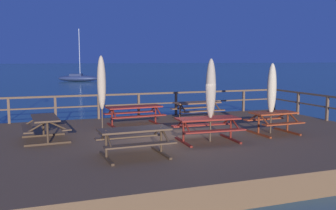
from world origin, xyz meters
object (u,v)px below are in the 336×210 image
(picnic_table_back_right, at_px, (273,118))
(patio_umbrella_tall_mid_left, at_px, (211,89))
(patio_umbrella_short_mid, at_px, (272,89))
(picnic_table_mid_left, at_px, (208,124))
(picnic_table_front_left, at_px, (134,136))
(patio_umbrella_tall_front, at_px, (101,83))
(picnic_table_front_right, at_px, (197,107))
(picnic_table_mid_right, at_px, (45,123))
(picnic_table_back_left, at_px, (134,111))
(sailboat_distant, at_px, (78,78))

(picnic_table_back_right, distance_m, patio_umbrella_tall_mid_left, 2.93)
(patio_umbrella_short_mid, bearing_deg, picnic_table_mid_left, -170.34)
(patio_umbrella_short_mid, bearing_deg, patio_umbrella_tall_mid_left, -169.28)
(picnic_table_front_left, relative_size, patio_umbrella_tall_front, 0.71)
(picnic_table_back_right, height_order, picnic_table_front_right, same)
(patio_umbrella_tall_front, bearing_deg, picnic_table_front_right, 14.83)
(picnic_table_front_right, bearing_deg, patio_umbrella_tall_mid_left, -108.61)
(picnic_table_back_right, height_order, picnic_table_mid_right, same)
(picnic_table_back_left, xyz_separation_m, patio_umbrella_tall_mid_left, (1.54, -3.68, 1.11))
(patio_umbrella_short_mid, height_order, patio_umbrella_tall_front, patio_umbrella_tall_front)
(patio_umbrella_short_mid, height_order, sailboat_distant, sailboat_distant)
(picnic_table_mid_right, distance_m, picnic_table_front_right, 6.76)
(picnic_table_front_right, xyz_separation_m, picnic_table_back_left, (-2.96, -0.52, 0.00))
(picnic_table_back_right, distance_m, picnic_table_mid_right, 7.78)
(patio_umbrella_tall_front, height_order, patio_umbrella_tall_mid_left, patio_umbrella_tall_front)
(picnic_table_front_right, height_order, picnic_table_front_left, same)
(patio_umbrella_tall_front, bearing_deg, patio_umbrella_short_mid, -24.72)
(picnic_table_back_right, bearing_deg, patio_umbrella_tall_mid_left, -171.05)
(picnic_table_mid_right, bearing_deg, patio_umbrella_tall_mid_left, -21.39)
(patio_umbrella_short_mid, xyz_separation_m, sailboat_distant, (-1.72, 45.98, -1.72))
(picnic_table_mid_right, bearing_deg, picnic_table_front_left, -53.24)
(patio_umbrella_short_mid, xyz_separation_m, patio_umbrella_tall_mid_left, (-2.61, -0.50, 0.10))
(picnic_table_mid_right, height_order, picnic_table_mid_left, same)
(picnic_table_mid_right, bearing_deg, picnic_table_back_left, 26.95)
(picnic_table_back_left, height_order, patio_umbrella_tall_front, patio_umbrella_tall_front)
(picnic_table_front_right, distance_m, picnic_table_back_left, 3.00)
(picnic_table_front_right, bearing_deg, picnic_table_back_right, -71.51)
(patio_umbrella_short_mid, distance_m, patio_umbrella_tall_front, 6.10)
(picnic_table_mid_right, height_order, sailboat_distant, sailboat_distant)
(picnic_table_mid_left, relative_size, picnic_table_front_right, 1.00)
(picnic_table_back_right, distance_m, picnic_table_front_left, 5.61)
(picnic_table_back_right, relative_size, patio_umbrella_short_mid, 0.66)
(picnic_table_mid_right, distance_m, picnic_table_front_left, 3.68)
(picnic_table_back_left, bearing_deg, picnic_table_back_right, -37.68)
(picnic_table_front_left, distance_m, patio_umbrella_tall_front, 4.23)
(patio_umbrella_tall_mid_left, bearing_deg, picnic_table_front_right, 71.39)
(picnic_table_mid_left, xyz_separation_m, picnic_table_back_left, (-1.47, 3.64, 0.00))
(patio_umbrella_tall_mid_left, bearing_deg, picnic_table_mid_left, 154.27)
(picnic_table_back_right, height_order, patio_umbrella_tall_mid_left, patio_umbrella_tall_mid_left)
(picnic_table_mid_right, xyz_separation_m, picnic_table_front_right, (6.37, 2.25, 0.01))
(picnic_table_front_right, bearing_deg, patio_umbrella_short_mid, -72.00)
(picnic_table_back_right, bearing_deg, sailboat_distant, 92.21)
(picnic_table_mid_left, height_order, picnic_table_front_right, same)
(picnic_table_back_right, xyz_separation_m, sailboat_distant, (-1.78, 46.05, -0.69))
(picnic_table_mid_right, height_order, picnic_table_front_right, same)
(patio_umbrella_tall_mid_left, bearing_deg, picnic_table_mid_right, 158.61)
(patio_umbrella_tall_front, bearing_deg, sailboat_distant, 84.97)
(picnic_table_mid_right, xyz_separation_m, patio_umbrella_short_mid, (7.57, -1.45, 1.02))
(picnic_table_front_left, bearing_deg, patio_umbrella_tall_front, 92.44)
(picnic_table_front_left, distance_m, patio_umbrella_short_mid, 5.67)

